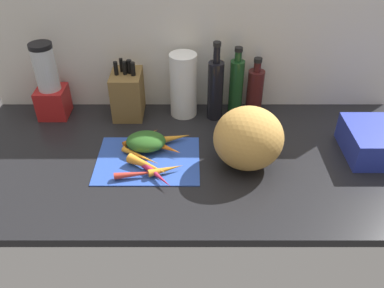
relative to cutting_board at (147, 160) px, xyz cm
name	(u,v)px	position (x,y,z in cm)	size (l,w,h in cm)	color
ground_plane	(192,159)	(16.49, 3.01, -1.90)	(170.00, 80.00, 3.00)	black
wall_back	(191,38)	(16.49, 41.51, 29.60)	(170.00, 3.00, 60.00)	silver
cutting_board	(147,160)	(0.00, 0.00, 0.00)	(37.23, 27.98, 0.80)	#2D51B7
carrot_0	(156,175)	(4.06, -10.58, 1.75)	(2.70, 2.70, 15.02)	#B2264C
carrot_1	(174,138)	(9.50, 11.08, 1.88)	(2.96, 2.96, 12.04)	orange
carrot_2	(138,174)	(-1.99, -9.72, 1.58)	(2.37, 2.37, 17.13)	red
carrot_3	(164,170)	(6.90, -7.63, 1.74)	(2.68, 2.68, 12.35)	orange
carrot_4	(146,165)	(0.43, -5.93, 2.20)	(3.60, 3.60, 15.86)	orange
carrot_5	(139,156)	(-2.64, 0.13, 1.44)	(2.09, 2.09, 16.26)	orange
carrot_6	(140,137)	(-3.59, 12.16, 1.53)	(2.26, 2.26, 15.96)	orange
carrot_7	(164,147)	(6.01, 4.75, 2.11)	(3.41, 3.41, 13.37)	orange
carrot_greens_pile	(144,142)	(-1.16, 6.43, 3.52)	(14.74, 11.34, 6.24)	#2D6023
winter_squash	(247,138)	(35.36, -1.87, 10.84)	(24.26, 22.47, 22.47)	gold
knife_block	(126,94)	(-10.70, 32.15, 9.37)	(12.15, 15.82, 24.48)	brown
blender_appliance	(48,86)	(-42.12, 31.36, 13.30)	(11.85, 11.85, 31.86)	red
paper_towel_roll	(182,85)	(12.43, 32.51, 13.08)	(11.07, 11.07, 26.97)	white
bottle_0	(214,89)	(25.44, 29.64, 12.99)	(6.44, 6.44, 33.19)	black
bottle_1	(234,86)	(34.16, 33.11, 12.36)	(5.84, 5.84, 29.58)	#19421E
bottle_2	(253,90)	(42.31, 34.18, 9.77)	(6.85, 6.85, 24.60)	#471919
dish_rack	(374,141)	(83.29, 4.46, 4.98)	(22.12, 23.04, 10.76)	#2838AD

